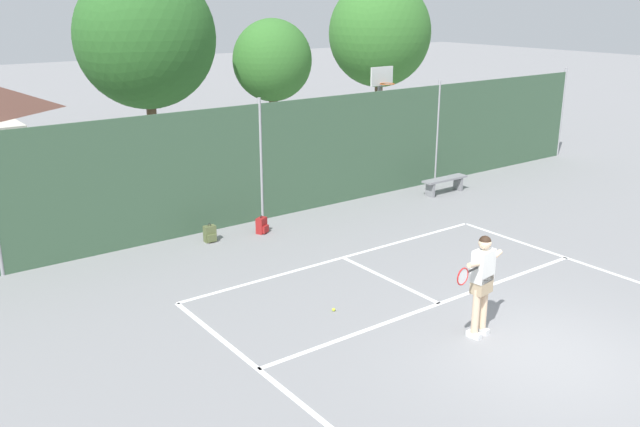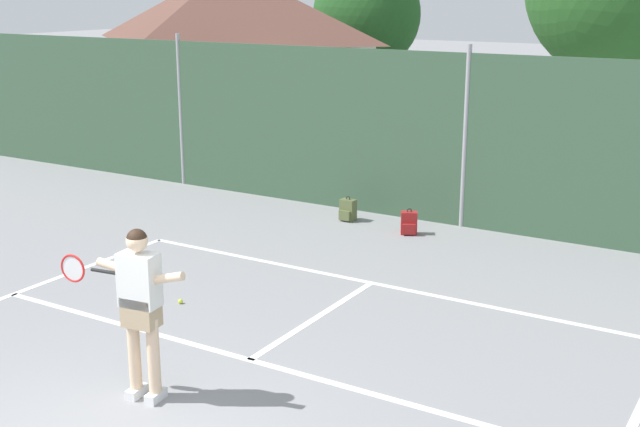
# 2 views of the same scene
# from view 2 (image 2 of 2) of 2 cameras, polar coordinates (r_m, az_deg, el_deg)

# --- Properties ---
(chainlink_fence) EXTENTS (26.09, 0.09, 3.24)m
(chainlink_fence) POSITION_cam_2_polar(r_m,az_deg,el_deg) (14.79, 10.01, 4.92)
(chainlink_fence) COLOR #38563D
(chainlink_fence) RESTS_ON ground
(clubhouse_building) EXTENTS (6.69, 5.18, 4.72)m
(clubhouse_building) POSITION_cam_2_polar(r_m,az_deg,el_deg) (22.42, -6.19, 10.87)
(clubhouse_building) COLOR beige
(clubhouse_building) RESTS_ON ground
(tennis_player) EXTENTS (1.42, 0.38, 1.85)m
(tennis_player) POSITION_cam_2_polar(r_m,az_deg,el_deg) (8.61, -12.40, -5.81)
(tennis_player) COLOR silver
(tennis_player) RESTS_ON ground
(tennis_ball) EXTENTS (0.07, 0.07, 0.07)m
(tennis_ball) POSITION_cam_2_polar(r_m,az_deg,el_deg) (11.46, -9.64, -6.01)
(tennis_ball) COLOR #CCE033
(tennis_ball) RESTS_ON ground
(backpack_olive) EXTENTS (0.29, 0.25, 0.46)m
(backpack_olive) POSITION_cam_2_polar(r_m,az_deg,el_deg) (15.23, 1.93, 0.21)
(backpack_olive) COLOR #566038
(backpack_olive) RESTS_ON ground
(backpack_red) EXTENTS (0.33, 0.33, 0.46)m
(backpack_red) POSITION_cam_2_polar(r_m,az_deg,el_deg) (14.46, 6.18, -0.69)
(backpack_red) COLOR maroon
(backpack_red) RESTS_ON ground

